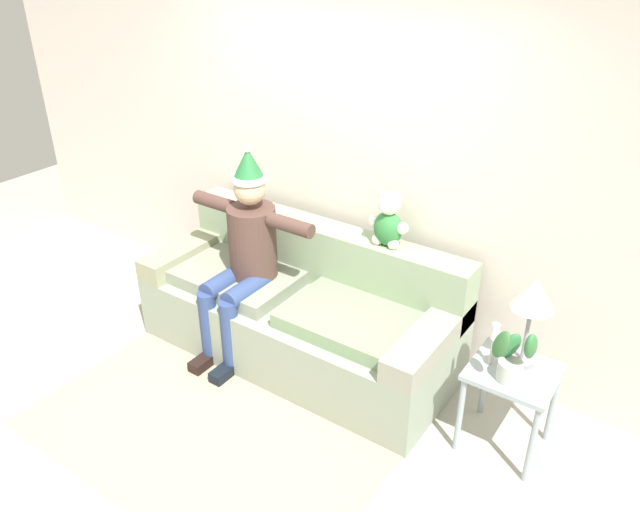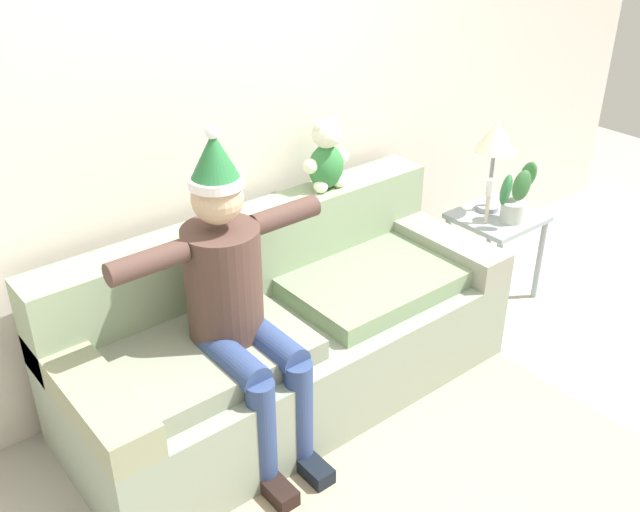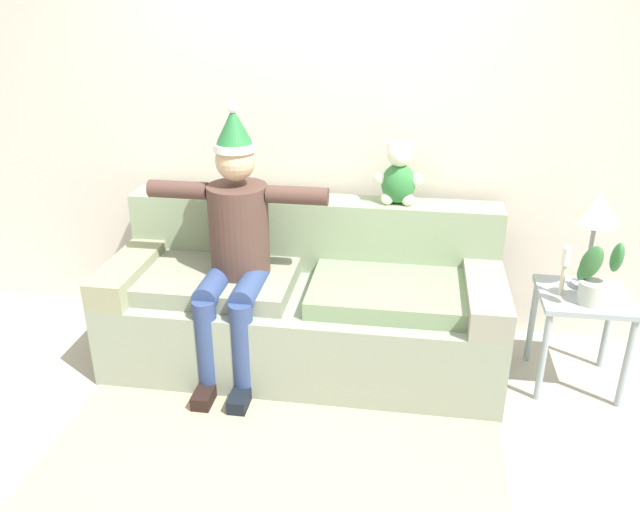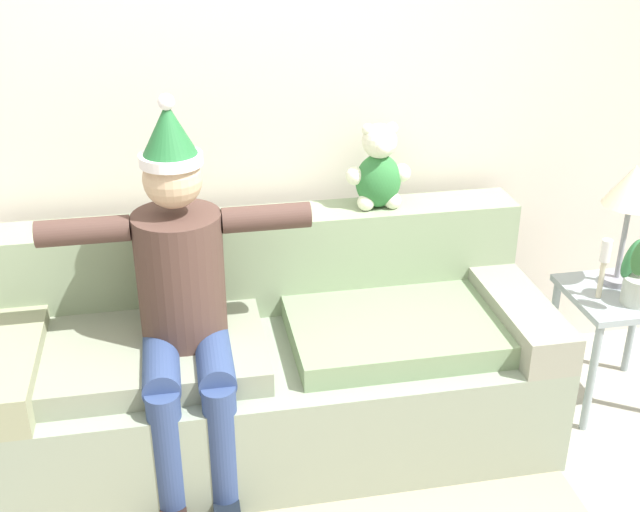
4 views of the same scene
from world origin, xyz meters
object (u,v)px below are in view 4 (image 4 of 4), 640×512
(candle_tall, at_px, (604,260))
(person_seated, at_px, (183,297))
(couch, at_px, (275,361))
(table_lamp, at_px, (632,191))
(side_table, at_px, (621,311))
(teddy_bear, at_px, (379,170))

(candle_tall, bearing_deg, person_seated, -177.34)
(couch, bearing_deg, table_lamp, 0.83)
(side_table, relative_size, candle_tall, 2.06)
(side_table, relative_size, table_lamp, 1.01)
(couch, distance_m, teddy_bear, 0.94)
(teddy_bear, xyz_separation_m, side_table, (1.05, -0.35, -0.62))
(couch, bearing_deg, teddy_bear, 29.04)
(person_seated, xyz_separation_m, teddy_bear, (0.88, 0.45, 0.29))
(table_lamp, bearing_deg, couch, -179.17)
(teddy_bear, height_order, side_table, teddy_bear)
(person_seated, relative_size, candle_tall, 5.63)
(side_table, distance_m, candle_tall, 0.31)
(side_table, bearing_deg, table_lamp, 84.29)
(couch, height_order, side_table, couch)
(teddy_bear, bearing_deg, person_seated, -152.61)
(person_seated, relative_size, table_lamp, 2.76)
(side_table, distance_m, table_lamp, 0.55)
(side_table, bearing_deg, teddy_bear, 161.51)
(person_seated, bearing_deg, teddy_bear, 27.39)
(teddy_bear, height_order, table_lamp, teddy_bear)
(couch, relative_size, person_seated, 1.47)
(teddy_bear, bearing_deg, candle_tall, -22.11)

